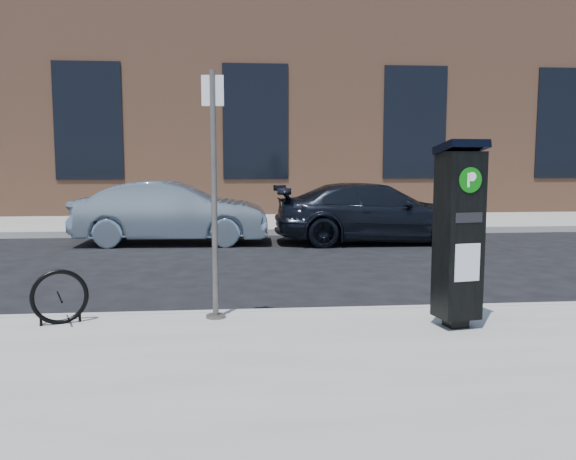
{
  "coord_description": "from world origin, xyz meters",
  "views": [
    {
      "loc": [
        -0.78,
        -6.92,
        1.91
      ],
      "look_at": [
        -0.08,
        0.5,
        1.02
      ],
      "focal_mm": 38.0,
      "sensor_mm": 36.0,
      "label": 1
    }
  ],
  "objects": [
    {
      "name": "curb_far",
      "position": [
        0.0,
        8.02,
        0.07
      ],
      "size": [
        60.0,
        0.12,
        0.16
      ],
      "primitive_type": "cube",
      "color": "#9E9B93",
      "rests_on": "ground"
    },
    {
      "name": "curb_near",
      "position": [
        0.0,
        -0.02,
        0.07
      ],
      "size": [
        60.0,
        0.12,
        0.16
      ],
      "primitive_type": "cube",
      "color": "#9E9B93",
      "rests_on": "ground"
    },
    {
      "name": "sign_pole",
      "position": [
        -0.96,
        -0.3,
        1.48
      ],
      "size": [
        0.24,
        0.21,
        2.68
      ],
      "rotation": [
        0.0,
        0.0,
        -0.09
      ],
      "color": "#5F5853",
      "rests_on": "sidewalk_near"
    },
    {
      "name": "parking_kiosk",
      "position": [
        1.56,
        -0.89,
        1.15
      ],
      "size": [
        0.51,
        0.47,
        1.94
      ],
      "rotation": [
        0.0,
        0.0,
        0.19
      ],
      "color": "black",
      "rests_on": "sidewalk_near"
    },
    {
      "name": "car_silver",
      "position": [
        -2.09,
        6.75,
        0.7
      ],
      "size": [
        4.28,
        1.63,
        1.4
      ],
      "primitive_type": "imported",
      "rotation": [
        0.0,
        0.0,
        1.54
      ],
      "color": "gray",
      "rests_on": "ground"
    },
    {
      "name": "building",
      "position": [
        -0.0,
        17.0,
        4.15
      ],
      "size": [
        28.0,
        10.05,
        8.25
      ],
      "color": "#986345",
      "rests_on": "ground"
    },
    {
      "name": "ground",
      "position": [
        0.0,
        0.0,
        0.0
      ],
      "size": [
        120.0,
        120.0,
        0.0
      ],
      "primitive_type": "plane",
      "color": "black",
      "rests_on": "ground"
    },
    {
      "name": "sidewalk_far",
      "position": [
        0.0,
        14.0,
        0.07
      ],
      "size": [
        60.0,
        12.0,
        0.15
      ],
      "primitive_type": "cube",
      "color": "gray",
      "rests_on": "ground"
    },
    {
      "name": "car_dark",
      "position": [
        2.5,
        6.53,
        0.67
      ],
      "size": [
        4.65,
        1.96,
        1.34
      ],
      "primitive_type": "imported",
      "rotation": [
        0.0,
        0.0,
        1.55
      ],
      "color": "black",
      "rests_on": "ground"
    },
    {
      "name": "bike_rack",
      "position": [
        -2.6,
        -0.4,
        0.44
      ],
      "size": [
        0.57,
        0.25,
        0.59
      ],
      "rotation": [
        0.0,
        0.0,
        0.35
      ],
      "color": "black",
      "rests_on": "sidewalk_near"
    }
  ]
}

